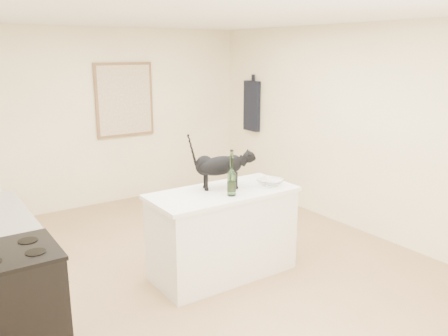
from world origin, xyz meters
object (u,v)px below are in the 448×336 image
at_px(stove, 18,312).
at_px(black_cat, 219,168).
at_px(wine_bottle, 232,176).
at_px(glass_bowl, 271,182).

bearing_deg(stove, black_cat, 13.32).
height_order(stove, wine_bottle, wine_bottle).
bearing_deg(glass_bowl, stove, -173.79).
xyz_separation_m(stove, glass_bowl, (2.58, 0.28, 0.48)).
relative_size(stove, glass_bowl, 3.33).
xyz_separation_m(stove, black_cat, (2.07, 0.49, 0.66)).
distance_m(wine_bottle, glass_bowl, 0.57).
distance_m(stove, glass_bowl, 2.64).
relative_size(wine_bottle, glass_bowl, 1.48).
xyz_separation_m(wine_bottle, glass_bowl, (0.54, 0.05, -0.17)).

